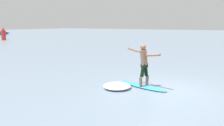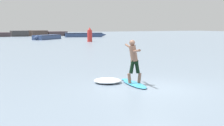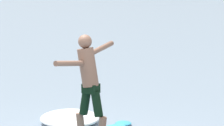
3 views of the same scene
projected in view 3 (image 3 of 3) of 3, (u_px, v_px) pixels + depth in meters
surfer at (89, 78)px, 9.00m from camera, size 0.66×1.64×1.79m
wave_foam_at_tail at (70, 118)px, 10.23m from camera, size 1.55×1.56×0.21m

